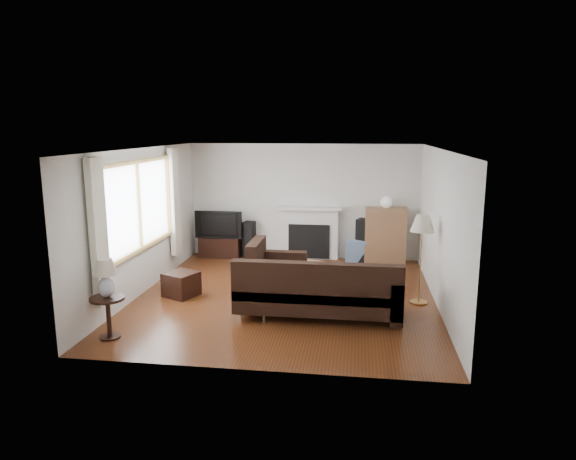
# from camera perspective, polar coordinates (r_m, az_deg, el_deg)

# --- Properties ---
(room) EXTENTS (5.10, 5.60, 2.54)m
(room) POSITION_cam_1_polar(r_m,az_deg,el_deg) (8.54, -0.27, 0.59)
(room) COLOR #552913
(room) RESTS_ON ground
(window) EXTENTS (0.12, 2.74, 1.54)m
(window) POSITION_cam_1_polar(r_m,az_deg,el_deg) (8.98, -16.15, 2.61)
(window) COLOR olive
(window) RESTS_ON room
(curtain_near) EXTENTS (0.10, 0.35, 2.10)m
(curtain_near) POSITION_cam_1_polar(r_m,az_deg,el_deg) (7.64, -20.33, -0.27)
(curtain_near) COLOR white
(curtain_near) RESTS_ON room
(curtain_far) EXTENTS (0.10, 0.35, 2.10)m
(curtain_far) POSITION_cam_1_polar(r_m,az_deg,el_deg) (10.37, -12.48, 3.08)
(curtain_far) COLOR white
(curtain_far) RESTS_ON room
(fireplace) EXTENTS (1.40, 0.26, 1.15)m
(fireplace) POSITION_cam_1_polar(r_m,az_deg,el_deg) (11.23, 2.39, -0.31)
(fireplace) COLOR white
(fireplace) RESTS_ON room
(tv_stand) EXTENTS (0.90, 0.41, 0.45)m
(tv_stand) POSITION_cam_1_polar(r_m,az_deg,el_deg) (11.52, -7.51, -1.88)
(tv_stand) COLOR black
(tv_stand) RESTS_ON ground
(television) EXTENTS (1.05, 0.14, 0.60)m
(television) POSITION_cam_1_polar(r_m,az_deg,el_deg) (11.41, -7.58, 0.70)
(television) COLOR black
(television) RESTS_ON tv_stand
(speaker_left) EXTENTS (0.27, 0.31, 0.80)m
(speaker_left) POSITION_cam_1_polar(r_m,az_deg,el_deg) (11.38, -4.32, -1.07)
(speaker_left) COLOR black
(speaker_left) RESTS_ON ground
(speaker_right) EXTENTS (0.35, 0.38, 0.93)m
(speaker_right) POSITION_cam_1_polar(r_m,az_deg,el_deg) (11.10, 8.36, -1.14)
(speaker_right) COLOR black
(speaker_right) RESTS_ON ground
(bookshelf) EXTENTS (0.86, 0.41, 1.18)m
(bookshelf) POSITION_cam_1_polar(r_m,az_deg,el_deg) (11.07, 10.75, -0.59)
(bookshelf) COLOR #906543
(bookshelf) RESTS_ON ground
(globe_lamp) EXTENTS (0.24, 0.24, 0.24)m
(globe_lamp) POSITION_cam_1_polar(r_m,az_deg,el_deg) (10.95, 10.89, 3.05)
(globe_lamp) COLOR white
(globe_lamp) RESTS_ON bookshelf
(sectional_sofa) EXTENTS (2.70, 1.97, 0.87)m
(sectional_sofa) POSITION_cam_1_polar(r_m,az_deg,el_deg) (7.88, 3.39, -6.47)
(sectional_sofa) COLOR black
(sectional_sofa) RESTS_ON ground
(coffee_table) EXTENTS (1.26, 0.97, 0.43)m
(coffee_table) POSITION_cam_1_polar(r_m,az_deg,el_deg) (9.22, 3.60, -5.24)
(coffee_table) COLOR #A06B4C
(coffee_table) RESTS_ON ground
(footstool) EXTENTS (0.65, 0.65, 0.41)m
(footstool) POSITION_cam_1_polar(r_m,az_deg,el_deg) (9.01, -11.78, -5.91)
(footstool) COLOR black
(footstool) RESTS_ON ground
(floor_lamp) EXTENTS (0.49, 0.49, 1.48)m
(floor_lamp) POSITION_cam_1_polar(r_m,az_deg,el_deg) (8.60, 14.53, -3.20)
(floor_lamp) COLOR #BA8440
(floor_lamp) RESTS_ON ground
(side_table) EXTENTS (0.47, 0.47, 0.58)m
(side_table) POSITION_cam_1_polar(r_m,az_deg,el_deg) (7.52, -19.31, -9.17)
(side_table) COLOR black
(side_table) RESTS_ON ground
(table_lamp) EXTENTS (0.33, 0.33, 0.53)m
(table_lamp) POSITION_cam_1_polar(r_m,az_deg,el_deg) (7.35, -19.59, -5.10)
(table_lamp) COLOR silver
(table_lamp) RESTS_ON side_table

